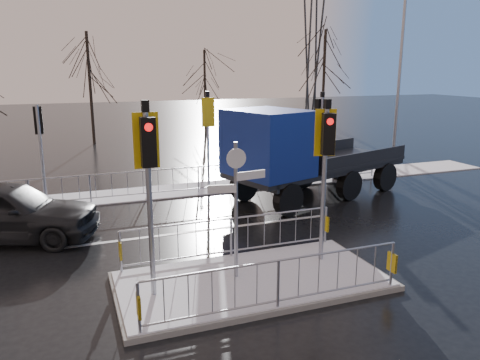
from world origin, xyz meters
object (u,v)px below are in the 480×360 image
object	(u,v)px
car_far_lane	(6,211)
flatbed_truck	(290,153)
traffic_island	(251,268)
street_lamp_right	(401,76)

from	to	relation	value
car_far_lane	flatbed_truck	world-z (taller)	flatbed_truck
traffic_island	street_lamp_right	xyz separation A→B (m)	(10.58, 8.49, 4.00)
flatbed_truck	street_lamp_right	distance (m)	7.86
traffic_island	flatbed_truck	size ratio (longest dim) A/B	0.77
flatbed_truck	car_far_lane	bearing A→B (deg)	-175.52
car_far_lane	flatbed_truck	bearing A→B (deg)	-65.84
traffic_island	car_far_lane	size ratio (longest dim) A/B	1.20
traffic_island	street_lamp_right	bearing A→B (deg)	38.73
traffic_island	street_lamp_right	size ratio (longest dim) A/B	0.75
car_far_lane	street_lamp_right	xyz separation A→B (m)	(15.97, 3.55, 3.54)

